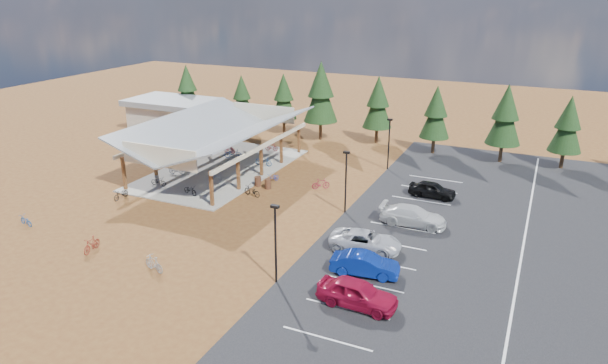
% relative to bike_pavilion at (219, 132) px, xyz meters
% --- Properties ---
extents(ground, '(140.00, 140.00, 0.00)m').
position_rel_bike_pavilion_xyz_m(ground, '(10.00, -7.00, -3.82)').
color(ground, '#5B3218').
rests_on(ground, ground).
extents(asphalt_lot, '(27.00, 44.00, 0.04)m').
position_rel_bike_pavilion_xyz_m(asphalt_lot, '(28.50, -4.00, -3.80)').
color(asphalt_lot, black).
rests_on(asphalt_lot, ground).
extents(concrete_pad, '(10.60, 18.60, 0.10)m').
position_rel_bike_pavilion_xyz_m(concrete_pad, '(0.00, 0.00, -3.77)').
color(concrete_pad, gray).
rests_on(concrete_pad, ground).
extents(bike_pavilion, '(11.65, 19.40, 4.97)m').
position_rel_bike_pavilion_xyz_m(bike_pavilion, '(0.00, 0.00, 0.00)').
color(bike_pavilion, '#562B18').
rests_on(bike_pavilion, concrete_pad).
extents(outbuilding, '(11.00, 7.00, 3.90)m').
position_rel_bike_pavilion_xyz_m(outbuilding, '(-14.00, 11.00, -1.80)').
color(outbuilding, '#ADA593').
rests_on(outbuilding, ground).
extents(lamp_post_0, '(0.50, 0.25, 5.14)m').
position_rel_bike_pavilion_xyz_m(lamp_post_0, '(15.00, -17.00, -0.85)').
color(lamp_post_0, black).
rests_on(lamp_post_0, ground).
extents(lamp_post_1, '(0.50, 0.25, 5.14)m').
position_rel_bike_pavilion_xyz_m(lamp_post_1, '(15.00, -5.00, -0.85)').
color(lamp_post_1, black).
rests_on(lamp_post_1, ground).
extents(lamp_post_2, '(0.50, 0.25, 5.14)m').
position_rel_bike_pavilion_xyz_m(lamp_post_2, '(15.00, 7.00, -0.85)').
color(lamp_post_2, black).
rests_on(lamp_post_2, ground).
extents(trash_bin_0, '(0.60, 0.60, 0.90)m').
position_rel_bike_pavilion_xyz_m(trash_bin_0, '(6.77, -2.76, -3.37)').
color(trash_bin_0, '#472919').
rests_on(trash_bin_0, ground).
extents(trash_bin_1, '(0.60, 0.60, 0.90)m').
position_rel_bike_pavilion_xyz_m(trash_bin_1, '(5.64, -2.57, -3.37)').
color(trash_bin_1, '#472919').
rests_on(trash_bin_1, ground).
extents(pine_0, '(3.27, 3.27, 7.61)m').
position_rel_bike_pavilion_xyz_m(pine_0, '(-14.65, 15.04, 0.82)').
color(pine_0, '#382314').
rests_on(pine_0, ground).
extents(pine_1, '(2.91, 2.91, 6.78)m').
position_rel_bike_pavilion_xyz_m(pine_1, '(-6.57, 15.34, 0.31)').
color(pine_1, '#382314').
rests_on(pine_1, ground).
extents(pine_2, '(3.14, 3.14, 7.30)m').
position_rel_bike_pavilion_xyz_m(pine_2, '(-0.79, 15.56, 0.63)').
color(pine_2, '#382314').
rests_on(pine_2, ground).
extents(pine_3, '(3.95, 3.95, 9.20)m').
position_rel_bike_pavilion_xyz_m(pine_3, '(4.59, 14.43, 1.80)').
color(pine_3, '#382314').
rests_on(pine_3, ground).
extents(pine_4, '(3.34, 3.34, 7.78)m').
position_rel_bike_pavilion_xyz_m(pine_4, '(11.09, 15.68, 0.92)').
color(pine_4, '#382314').
rests_on(pine_4, ground).
extents(pine_5, '(3.19, 3.19, 7.42)m').
position_rel_bike_pavilion_xyz_m(pine_5, '(17.91, 14.38, 0.70)').
color(pine_5, '#382314').
rests_on(pine_5, ground).
extents(pine_6, '(3.48, 3.48, 8.10)m').
position_rel_bike_pavilion_xyz_m(pine_6, '(24.90, 14.16, 1.12)').
color(pine_6, '#382314').
rests_on(pine_6, ground).
extents(pine_7, '(3.16, 3.16, 7.36)m').
position_rel_bike_pavilion_xyz_m(pine_7, '(30.68, 14.52, 0.67)').
color(pine_7, '#382314').
rests_on(pine_7, ground).
extents(bike_0, '(1.60, 0.61, 0.83)m').
position_rel_bike_pavilion_xyz_m(bike_0, '(-2.46, -6.48, -3.31)').
color(bike_0, black).
rests_on(bike_0, concrete_pad).
extents(bike_1, '(1.69, 0.94, 0.98)m').
position_rel_bike_pavilion_xyz_m(bike_1, '(-2.86, -3.21, -3.24)').
color(bike_1, gray).
rests_on(bike_1, concrete_pad).
extents(bike_2, '(1.97, 1.20, 0.98)m').
position_rel_bike_pavilion_xyz_m(bike_2, '(-0.77, 3.55, -3.23)').
color(bike_2, navy).
rests_on(bike_2, concrete_pad).
extents(bike_3, '(1.67, 0.68, 0.97)m').
position_rel_bike_pavilion_xyz_m(bike_3, '(-2.10, 4.90, -3.24)').
color(bike_3, maroon).
rests_on(bike_3, concrete_pad).
extents(bike_4, '(1.71, 0.98, 0.85)m').
position_rel_bike_pavilion_xyz_m(bike_4, '(1.47, -7.12, -3.30)').
color(bike_4, black).
rests_on(bike_4, concrete_pad).
extents(bike_5, '(1.55, 0.71, 0.90)m').
position_rel_bike_pavilion_xyz_m(bike_5, '(1.39, -2.90, -3.28)').
color(bike_5, '#93959C').
rests_on(bike_5, concrete_pad).
extents(bike_6, '(1.90, 0.74, 0.98)m').
position_rel_bike_pavilion_xyz_m(bike_6, '(3.39, 2.64, -3.23)').
color(bike_6, navy).
rests_on(bike_6, concrete_pad).
extents(bike_7, '(1.55, 0.61, 0.91)m').
position_rel_bike_pavilion_xyz_m(bike_7, '(1.68, 7.53, -3.27)').
color(bike_7, maroon).
rests_on(bike_7, concrete_pad).
extents(bike_8, '(0.62, 1.70, 0.89)m').
position_rel_bike_pavilion_xyz_m(bike_8, '(-3.45, -10.23, -3.38)').
color(bike_8, black).
rests_on(bike_8, ground).
extents(bike_10, '(1.61, 0.83, 0.81)m').
position_rel_bike_pavilion_xyz_m(bike_10, '(-6.18, -17.49, -3.42)').
color(bike_10, navy).
rests_on(bike_10, ground).
extents(bike_11, '(0.79, 1.82, 1.06)m').
position_rel_bike_pavilion_xyz_m(bike_11, '(1.59, -18.61, -3.29)').
color(bike_11, maroon).
rests_on(bike_11, ground).
extents(bike_13, '(1.86, 0.97, 1.08)m').
position_rel_bike_pavilion_xyz_m(bike_13, '(7.27, -19.00, -3.29)').
color(bike_13, gray).
rests_on(bike_13, ground).
extents(bike_14, '(0.87, 1.75, 0.88)m').
position_rel_bike_pavilion_xyz_m(bike_14, '(6.45, -1.17, -3.38)').
color(bike_14, '#253495').
rests_on(bike_14, ground).
extents(bike_15, '(1.55, 1.36, 0.97)m').
position_rel_bike_pavilion_xyz_m(bike_15, '(11.12, -0.85, -3.34)').
color(bike_15, maroon).
rests_on(bike_15, ground).
extents(bike_16, '(1.90, 1.06, 0.94)m').
position_rel_bike_pavilion_xyz_m(bike_16, '(6.39, -4.97, -3.35)').
color(bike_16, black).
rests_on(bike_16, ground).
extents(car_0, '(4.72, 2.07, 1.58)m').
position_rel_bike_pavilion_xyz_m(car_0, '(20.39, -17.41, -2.99)').
color(car_0, maroon).
rests_on(car_0, asphalt_lot).
extents(car_1, '(4.47, 2.09, 1.42)m').
position_rel_bike_pavilion_xyz_m(car_1, '(19.65, -13.86, -3.07)').
color(car_1, navy).
rests_on(car_1, asphalt_lot).
extents(car_2, '(5.15, 2.79, 1.37)m').
position_rel_bike_pavilion_xyz_m(car_2, '(18.61, -10.67, -3.10)').
color(car_2, '#B4B6BD').
rests_on(car_2, asphalt_lot).
extents(car_3, '(5.08, 2.22, 1.45)m').
position_rel_bike_pavilion_xyz_m(car_3, '(20.55, -5.16, -3.06)').
color(car_3, silver).
rests_on(car_3, asphalt_lot).
extents(car_4, '(4.03, 1.72, 1.36)m').
position_rel_bike_pavilion_xyz_m(car_4, '(20.64, 1.25, -3.11)').
color(car_4, black).
rests_on(car_4, asphalt_lot).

